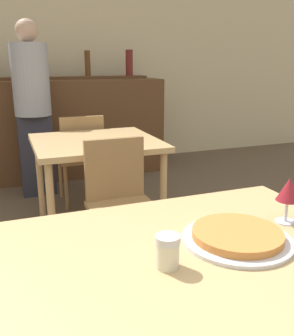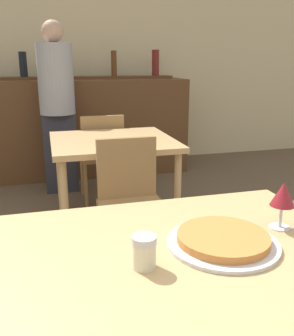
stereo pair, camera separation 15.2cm
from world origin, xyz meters
name	(u,v)px [view 2 (the right image)]	position (x,y,z in m)	size (l,w,h in m)	color
wall_back	(67,52)	(0.00, 3.94, 1.40)	(8.00, 0.05, 2.80)	beige
dining_table_near	(166,278)	(0.00, 0.00, 0.68)	(1.19, 0.85, 0.76)	tan
dining_table_far	(113,150)	(0.17, 1.82, 0.64)	(0.91, 0.87, 0.73)	tan
bar_counter	(74,128)	(0.00, 3.44, 0.55)	(2.60, 0.56, 1.09)	brown
bar_back_shelf	(74,73)	(0.04, 3.58, 1.16)	(2.39, 0.24, 0.35)	brown
chair_far_side_front	(131,196)	(0.17, 1.22, 0.49)	(0.40, 0.40, 0.83)	olive
chair_far_side_back	(102,152)	(0.17, 2.43, 0.49)	(0.40, 0.40, 0.83)	olive
pizza_tray	(223,240)	(0.18, 0.01, 0.78)	(0.34, 0.34, 0.04)	silver
cheese_shaker	(144,252)	(-0.08, -0.05, 0.81)	(0.07, 0.07, 0.09)	beige
person_standing	(57,103)	(-0.19, 2.86, 0.90)	(0.34, 0.34, 1.66)	#2D2D38
wine_glass	(283,196)	(0.42, 0.07, 0.87)	(0.08, 0.08, 0.16)	silver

